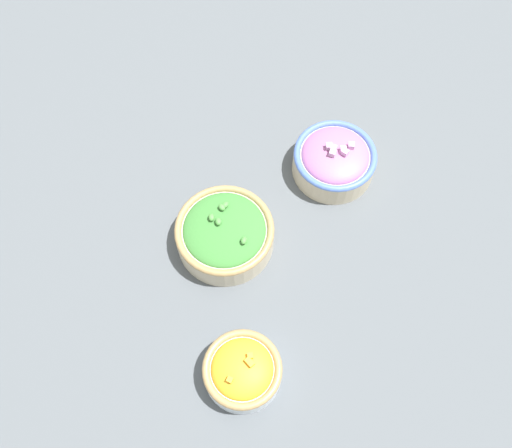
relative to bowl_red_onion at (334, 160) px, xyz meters
The scene contains 4 objects.
ground_plane 0.19m from the bowl_red_onion, behind, with size 3.00×3.00×0.00m, color #4C5156.
bowl_red_onion is the anchor object (origin of this frame).
bowl_broccoli 0.24m from the bowl_red_onion, behind, with size 0.17×0.17×0.07m.
bowl_squash 0.41m from the bowl_red_onion, 159.20° to the right, with size 0.12×0.12×0.07m.
Camera 1 is at (-0.30, -0.29, 0.91)m, focal length 40.00 mm.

